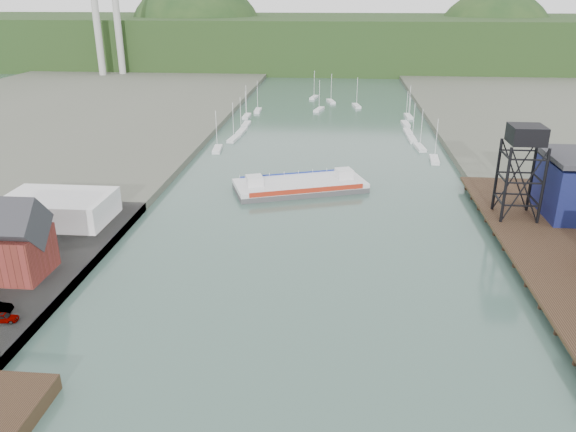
% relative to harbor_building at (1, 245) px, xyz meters
% --- Properties ---
extents(east_pier, '(14.00, 70.00, 2.45)m').
position_rel_harbor_building_xyz_m(east_pier, '(79.00, 15.00, -4.19)').
color(east_pier, black).
rests_on(east_pier, ground).
extents(harbor_building, '(12.20, 8.20, 8.90)m').
position_rel_harbor_building_xyz_m(harbor_building, '(0.00, 0.00, 0.00)').
color(harbor_building, '#561F18').
rests_on(harbor_building, west_quay).
extents(white_shed, '(18.00, 12.00, 4.50)m').
position_rel_harbor_building_xyz_m(white_shed, '(-2.00, 20.00, -2.24)').
color(white_shed, silver).
rests_on(white_shed, west_quay).
extents(lift_tower, '(6.50, 6.50, 16.00)m').
position_rel_harbor_building_xyz_m(lift_tower, '(77.00, 28.00, 9.56)').
color(lift_tower, black).
rests_on(lift_tower, east_pier).
extents(marina_sailboats, '(57.71, 92.65, 0.90)m').
position_rel_harbor_building_xyz_m(marina_sailboats, '(42.08, 108.46, -5.74)').
color(marina_sailboats, silver).
rests_on(marina_sailboats, ground).
extents(smokestacks, '(11.20, 8.20, 60.00)m').
position_rel_harbor_building_xyz_m(smokestacks, '(-64.00, 202.50, 23.91)').
color(smokestacks, '#ABAAA5').
rests_on(smokestacks, ground).
extents(distant_hills, '(500.00, 120.00, 80.00)m').
position_rel_harbor_building_xyz_m(distant_hills, '(38.02, 271.35, 4.29)').
color(distant_hills, '#183316').
rests_on(distant_hills, ground).
extents(chain_ferry, '(28.92, 19.15, 3.87)m').
position_rel_harbor_building_xyz_m(chain_ferry, '(38.28, 44.38, -4.98)').
color(chain_ferry, '#454447').
rests_on(chain_ferry, ground).
extents(car_west_a, '(3.54, 1.71, 1.17)m').
position_rel_harbor_building_xyz_m(car_west_a, '(6.49, -11.75, -3.90)').
color(car_west_a, '#999999').
rests_on(car_west_a, west_quay).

